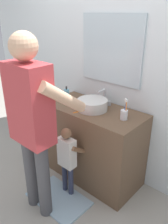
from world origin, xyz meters
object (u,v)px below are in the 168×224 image
toothbrush_cup (124,114)px  child_toddler (67,156)px  adult_parent (32,115)px  soap_bottle (67,95)px

toothbrush_cup → child_toddler: toothbrush_cup is taller
toothbrush_cup → adult_parent: adult_parent is taller
soap_bottle → adult_parent: size_ratio=0.10×
toothbrush_cup → adult_parent: (-0.45, -0.73, 0.10)m
soap_bottle → child_toddler: soap_bottle is taller
soap_bottle → child_toddler: 0.73m
soap_bottle → adult_parent: bearing=-65.2°
toothbrush_cup → adult_parent: size_ratio=0.12×
toothbrush_cup → child_toddler: size_ratio=0.26×
toothbrush_cup → soap_bottle: 0.78m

